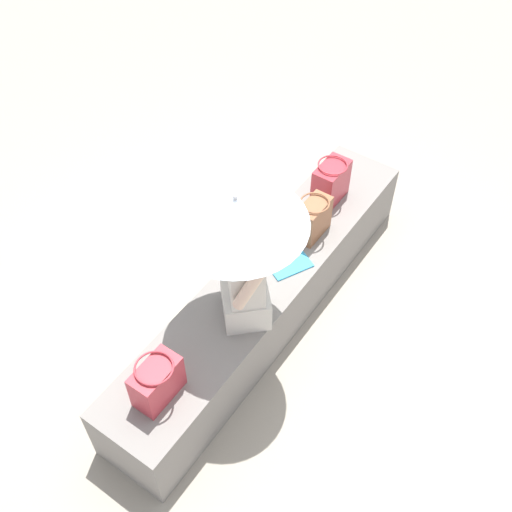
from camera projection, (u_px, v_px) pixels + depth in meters
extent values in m
plane|color=#9E9384|center=(265.00, 316.00, 4.50)|extent=(14.00, 14.00, 0.00)
cube|color=gray|center=(265.00, 295.00, 4.32)|extent=(2.90, 0.54, 0.48)
cube|color=beige|center=(245.00, 300.00, 3.86)|extent=(0.44, 0.44, 0.22)
cube|color=beige|center=(245.00, 264.00, 3.59)|extent=(0.37, 0.37, 0.48)
sphere|color=beige|center=(244.00, 222.00, 3.34)|extent=(0.20, 0.20, 0.20)
cylinder|color=beige|center=(250.00, 288.00, 3.44)|extent=(0.19, 0.19, 0.32)
cylinder|color=beige|center=(240.00, 236.00, 3.70)|extent=(0.19, 0.19, 0.32)
cylinder|color=#B7B7BC|center=(237.00, 260.00, 3.58)|extent=(0.02, 0.02, 0.96)
cone|color=silver|center=(236.00, 211.00, 3.29)|extent=(0.81, 0.81, 0.18)
sphere|color=#B7B7BC|center=(235.00, 197.00, 3.21)|extent=(0.03, 0.03, 0.03)
cube|color=brown|center=(313.00, 219.00, 4.28)|extent=(0.28, 0.14, 0.28)
torus|color=brown|center=(315.00, 203.00, 4.17)|extent=(0.21, 0.21, 0.01)
cube|color=#B2333D|center=(331.00, 183.00, 4.51)|extent=(0.29, 0.17, 0.30)
torus|color=#B2333D|center=(333.00, 165.00, 4.38)|extent=(0.22, 0.22, 0.01)
cube|color=#B2333D|center=(157.00, 382.00, 3.45)|extent=(0.30, 0.16, 0.26)
torus|color=#B2333D|center=(154.00, 368.00, 3.34)|extent=(0.22, 0.22, 0.01)
cube|color=#339ED1|center=(289.00, 263.00, 4.19)|extent=(0.34, 0.31, 0.01)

